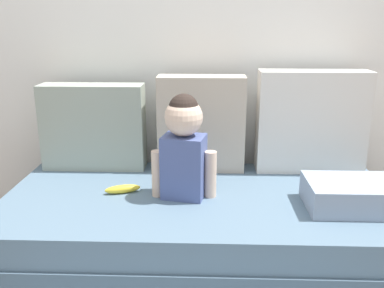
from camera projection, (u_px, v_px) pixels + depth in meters
ground_plane at (199, 265)px, 2.09m from camera, size 12.00×12.00×0.00m
back_wall at (203, 7)px, 2.30m from camera, size 5.10×0.10×2.49m
couch at (200, 231)px, 2.03m from camera, size 1.90×0.93×0.38m
throw_pillow_left at (94, 127)px, 2.28m from camera, size 0.56×0.16×0.47m
throw_pillow_center at (201, 124)px, 2.26m from camera, size 0.47×0.16×0.51m
throw_pillow_right at (311, 122)px, 2.23m from camera, size 0.58×0.16×0.54m
toddler at (184, 145)px, 1.89m from camera, size 0.30×0.18×0.49m
banana at (123, 189)px, 1.99m from camera, size 0.18×0.10×0.04m
folded_blanket at (352, 195)px, 1.83m from camera, size 0.40×0.28×0.12m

